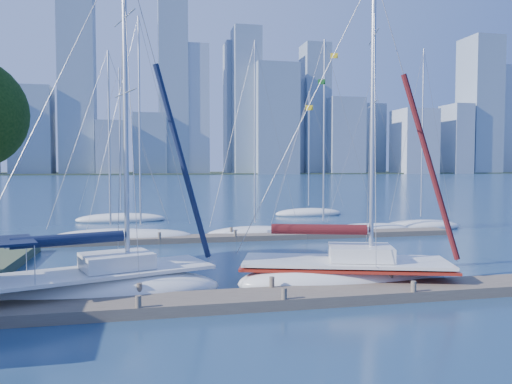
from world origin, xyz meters
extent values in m
plane|color=navy|center=(0.00, 0.00, 0.00)|extent=(700.00, 700.00, 0.00)
cube|color=brown|center=(0.00, 0.00, 0.20)|extent=(26.00, 2.00, 0.40)
cube|color=brown|center=(2.00, 16.00, 0.18)|extent=(30.00, 1.80, 0.36)
cube|color=#38472D|center=(0.00, 320.00, 0.00)|extent=(800.00, 100.00, 1.50)
ellipsoid|color=silver|center=(-6.49, 2.14, 0.27)|extent=(9.65, 5.82, 1.61)
cube|color=silver|center=(-6.49, 2.14, 1.02)|extent=(8.94, 5.37, 0.13)
cube|color=silver|center=(-5.88, 2.35, 1.40)|extent=(3.07, 2.68, 0.59)
cylinder|color=silver|center=(-5.48, 2.49, 7.29)|extent=(0.19, 0.19, 12.43)
cylinder|color=silver|center=(-7.53, 1.79, 2.25)|extent=(4.15, 1.51, 0.11)
cylinder|color=black|center=(-7.53, 1.79, 2.36)|extent=(3.92, 1.70, 0.43)
cube|color=black|center=(-9.61, 1.07, 2.47)|extent=(2.66, 3.04, 0.09)
ellipsoid|color=silver|center=(3.51, 2.14, 0.27)|extent=(9.77, 5.61, 1.63)
cube|color=silver|center=(3.51, 2.14, 1.03)|extent=(9.04, 5.18, 0.13)
cube|color=silver|center=(4.13, 1.95, 1.41)|extent=(3.07, 2.65, 0.60)
cylinder|color=silver|center=(4.55, 1.82, 7.07)|extent=(0.20, 0.20, 11.98)
cylinder|color=silver|center=(2.45, 2.46, 2.28)|extent=(4.24, 1.39, 0.11)
cylinder|color=#3D0D0D|center=(2.45, 2.46, 2.39)|extent=(4.00, 1.59, 0.43)
cube|color=maroon|center=(3.51, 2.14, 0.85)|extent=(9.26, 5.36, 0.11)
ellipsoid|color=silver|center=(-7.21, 17.35, 0.22)|extent=(8.39, 4.13, 1.22)
cylinder|color=silver|center=(-7.21, 17.35, 6.95)|extent=(0.13, 0.13, 11.69)
ellipsoid|color=silver|center=(-5.20, 16.86, 0.21)|extent=(7.45, 4.24, 1.17)
cylinder|color=silver|center=(-5.20, 16.86, 8.04)|extent=(0.13, 0.13, 13.96)
ellipsoid|color=silver|center=(2.85, 17.50, 0.20)|extent=(7.37, 3.92, 1.09)
cylinder|color=silver|center=(2.85, 17.50, 7.51)|extent=(0.12, 0.12, 13.03)
ellipsoid|color=silver|center=(7.78, 16.69, 0.22)|extent=(7.87, 3.48, 1.20)
cylinder|color=silver|center=(7.78, 16.69, 7.61)|extent=(0.13, 0.13, 13.05)
ellipsoid|color=silver|center=(12.09, 18.05, 0.18)|extent=(7.00, 2.30, 0.97)
cylinder|color=silver|center=(12.09, 18.05, 6.31)|extent=(0.11, 0.11, 10.85)
ellipsoid|color=silver|center=(16.74, 18.61, 0.21)|extent=(7.16, 4.10, 1.13)
cylinder|color=silver|center=(16.74, 18.61, 7.69)|extent=(0.12, 0.12, 13.32)
ellipsoid|color=silver|center=(-7.17, 29.38, 0.21)|extent=(8.34, 4.61, 1.15)
cylinder|color=silver|center=(-7.17, 29.38, 7.48)|extent=(0.13, 0.13, 12.88)
ellipsoid|color=silver|center=(11.37, 31.09, 0.21)|extent=(7.33, 5.01, 1.13)
cylinder|color=silver|center=(11.37, 31.09, 6.85)|extent=(0.12, 0.12, 11.65)
cube|color=slate|center=(-69.73, 287.50, 25.08)|extent=(22.43, 17.63, 50.17)
cube|color=#9AA4B8|center=(-47.55, 309.43, 18.65)|extent=(15.73, 17.61, 37.29)
cube|color=slate|center=(-25.94, 284.92, 15.55)|extent=(16.54, 19.81, 31.10)
cube|color=slate|center=(-4.22, 286.68, 18.06)|extent=(19.41, 16.86, 36.11)
cube|color=#9AA4B8|center=(21.35, 289.48, 39.07)|extent=(19.60, 14.99, 78.14)
cube|color=slate|center=(51.90, 304.67, 42.13)|extent=(16.36, 17.46, 84.27)
cube|color=slate|center=(70.99, 278.50, 33.35)|extent=(25.73, 18.95, 66.71)
cube|color=#9AA4B8|center=(91.42, 294.72, 30.17)|extent=(15.00, 17.11, 60.35)
cube|color=slate|center=(115.77, 279.60, 23.73)|extent=(22.21, 18.80, 47.47)
cube|color=slate|center=(147.05, 309.52, 24.02)|extent=(17.06, 17.52, 48.04)
cube|color=#9AA4B8|center=(164.09, 278.94, 20.73)|extent=(23.07, 23.94, 41.45)
cube|color=slate|center=(194.50, 279.05, 22.70)|extent=(13.33, 21.38, 45.39)
cube|color=slate|center=(213.93, 282.23, 45.47)|extent=(20.98, 23.60, 90.95)
cube|color=#9AA4B8|center=(241.25, 301.60, 38.45)|extent=(16.77, 17.08, 76.91)
cube|color=slate|center=(-45.00, 290.00, 55.88)|extent=(19.77, 18.00, 111.76)
cube|color=slate|center=(10.00, 290.00, 54.49)|extent=(17.18, 18.00, 108.98)
cube|color=slate|center=(55.00, 290.00, 45.15)|extent=(16.77, 18.00, 90.31)
cube|color=slate|center=(100.00, 290.00, 41.26)|extent=(16.30, 18.00, 82.52)
camera|label=1|loc=(-4.60, -17.63, 5.09)|focal=35.00mm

